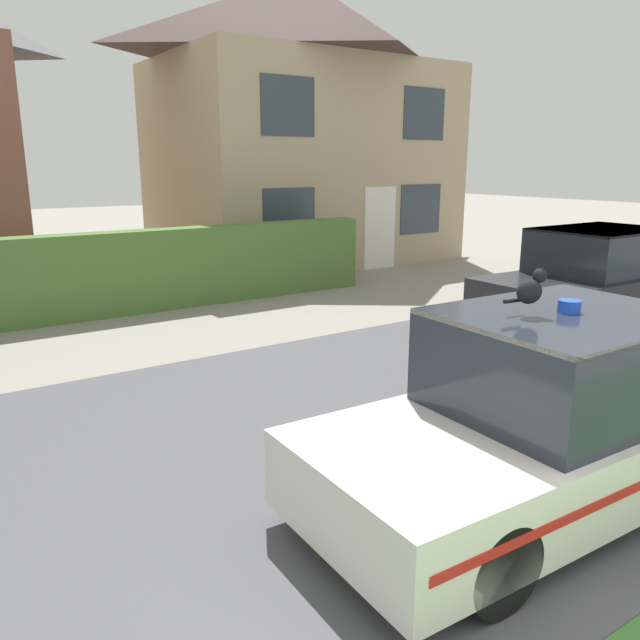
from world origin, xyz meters
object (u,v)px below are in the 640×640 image
(cat, at_px, (531,289))
(neighbour_car_near, at_px, (594,277))
(police_car, at_px, (544,416))
(house_right, at_px, (301,121))

(cat, height_order, neighbour_car_near, cat)
(police_car, height_order, cat, cat)
(neighbour_car_near, relative_size, house_right, 0.55)
(cat, bearing_deg, house_right, 72.56)
(police_car, distance_m, cat, 1.06)
(police_car, xyz_separation_m, cat, (-0.17, 0.09, 1.04))
(cat, xyz_separation_m, neighbour_car_near, (6.11, 3.34, -1.02))
(neighbour_car_near, height_order, house_right, house_right)
(cat, distance_m, neighbour_car_near, 7.04)
(cat, relative_size, neighbour_car_near, 0.07)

